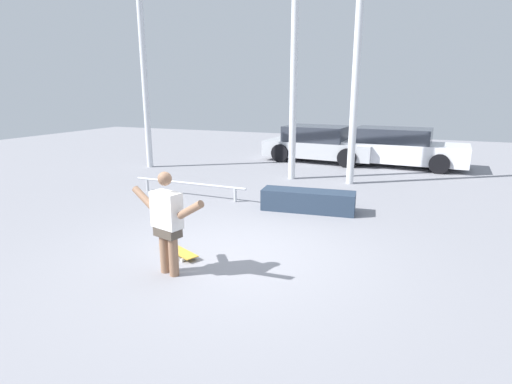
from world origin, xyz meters
The scene contains 9 objects.
ground_plane centered at (0.00, 0.00, 0.00)m, with size 36.00×36.00×0.00m, color gray.
skateboarder centered at (-0.56, -0.96, 0.79)m, with size 1.36×0.46×1.46m.
skateboard centered at (-0.82, -0.34, 0.06)m, with size 0.84×0.54×0.08m.
grind_box centered at (0.45, 2.73, 0.22)m, with size 1.96×0.55×0.45m, color #28384C.
grind_rail centered at (-2.56, 2.83, 0.29)m, with size 3.05×0.13×0.35m.
canopy_support_left centered at (-3.35, 5.73, 3.29)m, with size 5.21×0.20×5.38m.
canopy_support_right centered at (3.35, 5.73, 3.29)m, with size 5.21×0.20×5.38m.
parked_car_silver centered at (-0.85, 9.11, 0.62)m, with size 4.06×2.17×1.27m.
parked_car_white centered at (1.83, 9.09, 0.63)m, with size 4.53×2.07×1.29m.
Camera 1 is at (2.51, -5.29, 2.49)m, focal length 28.00 mm.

